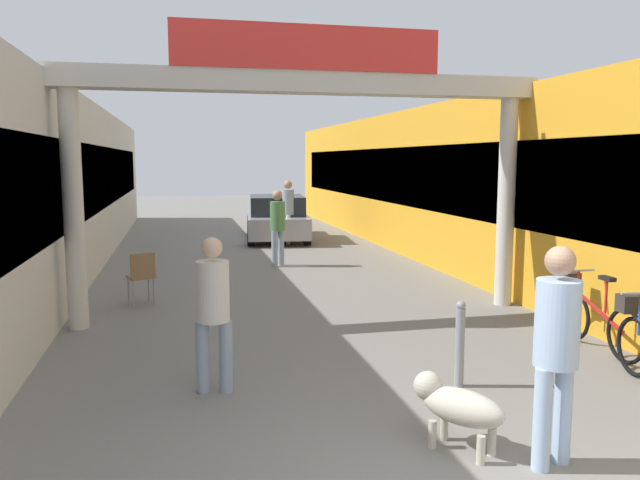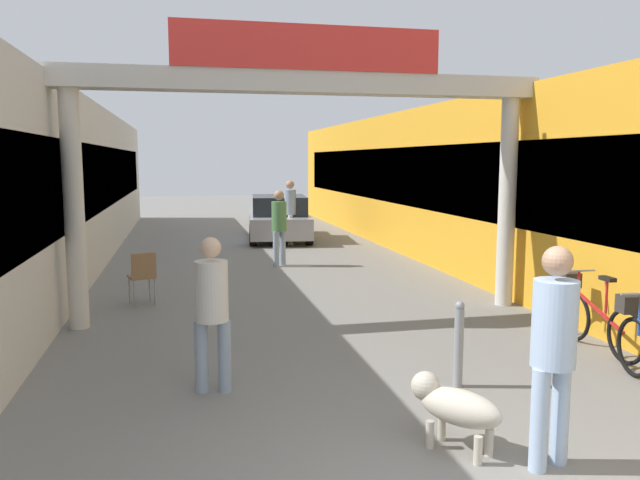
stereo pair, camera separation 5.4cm
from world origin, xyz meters
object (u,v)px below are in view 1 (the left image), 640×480
pedestrian_carrying_crate (278,223)px  bicycle_red_third (593,315)px  pedestrian_with_dog (556,342)px  pedestrian_companion (213,305)px  parked_car_silver (277,218)px  dog_on_leash (455,405)px  bollard_post_metal (460,343)px  cafe_chair_wood_nearer (142,273)px  pedestrian_elderly_walking (288,207)px

pedestrian_carrying_crate → bicycle_red_third: bearing=-67.4°
pedestrian_carrying_crate → pedestrian_with_dog: bearing=-86.3°
pedestrian_companion → parked_car_silver: size_ratio=0.39×
dog_on_leash → parked_car_silver: bearing=87.1°
bollard_post_metal → pedestrian_companion: bearing=170.8°
pedestrian_companion → cafe_chair_wood_nearer: (-0.94, 4.21, -0.39)m
pedestrian_companion → cafe_chair_wood_nearer: bearing=102.6°
pedestrian_elderly_walking → cafe_chair_wood_nearer: size_ratio=2.05×
bicycle_red_third → pedestrian_companion: bearing=-174.5°
pedestrian_with_dog → dog_on_leash: pedestrian_with_dog is taller
bollard_post_metal → parked_car_silver: 12.76m
pedestrian_elderly_walking → bollard_post_metal: 11.61m
dog_on_leash → bollard_post_metal: (0.68, 1.34, 0.09)m
cafe_chair_wood_nearer → parked_car_silver: size_ratio=0.21×
pedestrian_carrying_crate → cafe_chair_wood_nearer: bearing=-130.0°
pedestrian_with_dog → bicycle_red_third: size_ratio=1.04×
pedestrian_elderly_walking → parked_car_silver: (-0.14, 1.17, -0.41)m
dog_on_leash → cafe_chair_wood_nearer: size_ratio=0.94×
bicycle_red_third → bollard_post_metal: size_ratio=1.81×
pedestrian_carrying_crate → bicycle_red_third: size_ratio=1.02×
pedestrian_with_dog → bollard_post_metal: size_ratio=1.89×
pedestrian_elderly_walking → cafe_chair_wood_nearer: bearing=-117.8°
dog_on_leash → parked_car_silver: (0.71, 14.11, 0.26)m
dog_on_leash → pedestrian_companion: bearing=136.9°
pedestrian_companion → pedestrian_with_dog: bearing=-41.4°
pedestrian_companion → dog_on_leash: bearing=-43.1°
bollard_post_metal → cafe_chair_wood_nearer: bearing=127.1°
dog_on_leash → bicycle_red_third: bearing=37.1°
pedestrian_with_dog → bollard_post_metal: bearing=88.1°
parked_car_silver → bicycle_red_third: bearing=-79.4°
bicycle_red_third → parked_car_silver: size_ratio=0.41×
pedestrian_carrying_crate → parked_car_silver: bearing=81.4°
pedestrian_carrying_crate → dog_on_leash: pedestrian_carrying_crate is taller
dog_on_leash → bollard_post_metal: size_ratio=0.90×
pedestrian_elderly_walking → pedestrian_with_dog: bearing=-91.0°
pedestrian_with_dog → dog_on_leash: (-0.62, 0.44, -0.63)m
dog_on_leash → bicycle_red_third: 3.68m
pedestrian_with_dog → parked_car_silver: 14.55m
bicycle_red_third → cafe_chair_wood_nearer: bearing=146.9°
pedestrian_with_dog → cafe_chair_wood_nearer: 7.29m
bollard_post_metal → pedestrian_elderly_walking: bearing=89.1°
bollard_post_metal → dog_on_leash: bearing=-116.7°
bicycle_red_third → cafe_chair_wood_nearer: bicycle_red_third is taller
bicycle_red_third → pedestrian_elderly_walking: bearing=101.0°
bollard_post_metal → cafe_chair_wood_nearer: (-3.50, 4.62, 0.07)m
pedestrian_with_dog → pedestrian_elderly_walking: (0.24, 13.37, 0.05)m
pedestrian_carrying_crate → bollard_post_metal: 8.02m
pedestrian_companion → bollard_post_metal: bearing=-9.2°
pedestrian_with_dog → pedestrian_carrying_crate: pedestrian_with_dog is taller
parked_car_silver → dog_on_leash: bearing=-92.9°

